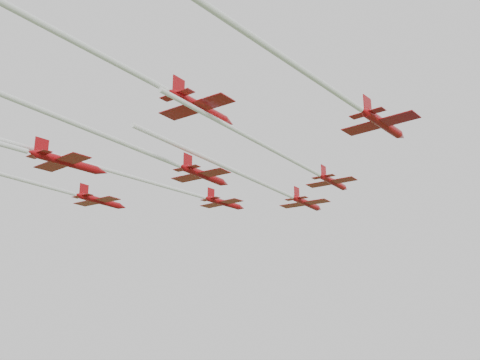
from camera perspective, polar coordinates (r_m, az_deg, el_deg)
The scene contains 7 objects.
jet_lead at distance 94.33m, azimuth 3.86°, elevation -1.02°, with size 9.60×54.03×2.89m.
jet_row2_left at distance 87.73m, azimuth -8.27°, elevation -0.59°, with size 10.43×58.99×2.55m.
jet_row2_right at distance 76.45m, azimuth 6.69°, elevation 1.52°, with size 7.84×44.84×2.35m.
jet_row3_left at distance 84.14m, azimuth -23.70°, elevation 0.46°, with size 8.83×66.94×2.66m.
jet_row3_mid at distance 65.11m, azimuth -11.22°, elevation 3.44°, with size 8.61×56.00×2.59m.
jet_row3_right at distance 60.06m, azimuth 11.05°, elevation 8.59°, with size 9.46×46.60×2.78m.
jet_row4_right at distance 52.98m, azimuth -12.05°, elevation 11.58°, with size 8.97×50.24×2.67m.
Camera 1 is at (44.00, -64.81, 36.57)m, focal length 40.00 mm.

